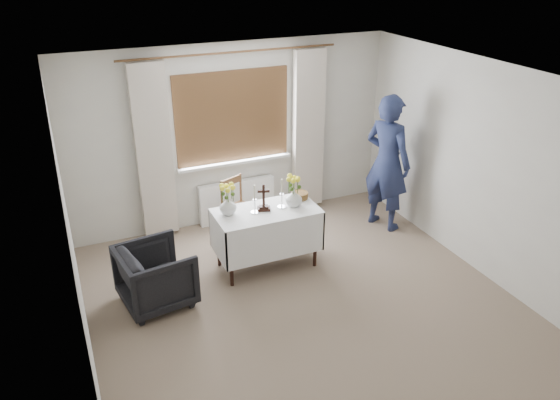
# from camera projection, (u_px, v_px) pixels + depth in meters

# --- Properties ---
(ground) EXTENTS (5.00, 5.00, 0.00)m
(ground) POSITION_uv_depth(u_px,v_px,m) (312.00, 314.00, 5.90)
(ground) COLOR gray
(ground) RESTS_ON ground
(altar_table) EXTENTS (1.24, 0.64, 0.76)m
(altar_table) POSITION_uv_depth(u_px,v_px,m) (267.00, 238.00, 6.62)
(altar_table) COLOR white
(altar_table) RESTS_ON ground
(wooden_chair) EXTENTS (0.52, 0.52, 0.85)m
(wooden_chair) POSITION_uv_depth(u_px,v_px,m) (241.00, 210.00, 7.21)
(wooden_chair) COLOR brown
(wooden_chair) RESTS_ON ground
(armchair) EXTENTS (0.85, 0.84, 0.69)m
(armchair) POSITION_uv_depth(u_px,v_px,m) (156.00, 276.00, 5.95)
(armchair) COLOR black
(armchair) RESTS_ON ground
(person) EXTENTS (0.68, 0.81, 1.89)m
(person) POSITION_uv_depth(u_px,v_px,m) (387.00, 163.00, 7.35)
(person) COLOR navy
(person) RESTS_ON ground
(radiator) EXTENTS (1.10, 0.10, 0.60)m
(radiator) POSITION_uv_depth(u_px,v_px,m) (237.00, 201.00, 7.77)
(radiator) COLOR white
(radiator) RESTS_ON ground
(wooden_cross) EXTENTS (0.18, 0.15, 0.33)m
(wooden_cross) POSITION_uv_depth(u_px,v_px,m) (264.00, 197.00, 6.40)
(wooden_cross) COLOR black
(wooden_cross) RESTS_ON altar_table
(candlestick_left) EXTENTS (0.13, 0.13, 0.36)m
(candlestick_left) POSITION_uv_depth(u_px,v_px,m) (255.00, 199.00, 6.33)
(candlestick_left) COLOR white
(candlestick_left) RESTS_ON altar_table
(candlestick_right) EXTENTS (0.12, 0.12, 0.37)m
(candlestick_right) POSITION_uv_depth(u_px,v_px,m) (282.00, 193.00, 6.45)
(candlestick_right) COLOR white
(candlestick_right) RESTS_ON altar_table
(flower_vase_left) EXTENTS (0.21, 0.21, 0.21)m
(flower_vase_left) POSITION_uv_depth(u_px,v_px,m) (228.00, 206.00, 6.33)
(flower_vase_left) COLOR silver
(flower_vase_left) RESTS_ON altar_table
(flower_vase_right) EXTENTS (0.26, 0.26, 0.21)m
(flower_vase_right) POSITION_uv_depth(u_px,v_px,m) (294.00, 198.00, 6.53)
(flower_vase_right) COLOR silver
(flower_vase_right) RESTS_ON altar_table
(wicker_basket) EXTENTS (0.23, 0.23, 0.08)m
(wicker_basket) POSITION_uv_depth(u_px,v_px,m) (300.00, 195.00, 6.75)
(wicker_basket) COLOR brown
(wicker_basket) RESTS_ON altar_table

